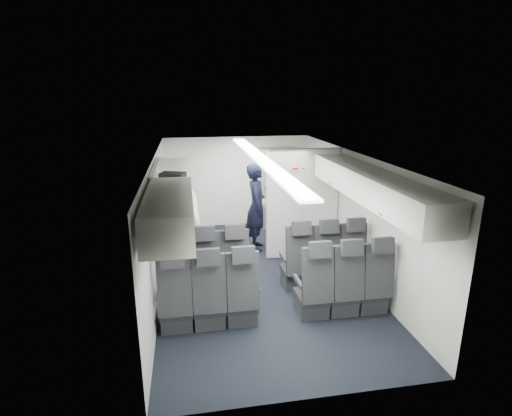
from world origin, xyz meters
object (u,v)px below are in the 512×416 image
object	(u,v)px
flight_attendant	(257,207)
carry_on_bag	(173,180)
boarding_door	(166,206)
seat_row_mid	(278,294)
seat_row_front	(266,268)
galley_unit	(278,188)

from	to	relation	value
flight_attendant	carry_on_bag	distance (m)	2.28
boarding_door	carry_on_bag	size ratio (longest dim) A/B	4.91
seat_row_mid	seat_row_front	bearing A→B (deg)	90.00
seat_row_front	galley_unit	xyz separation A→B (m)	(0.95, 3.25, 0.55)
boarding_door	carry_on_bag	xyz separation A→B (m)	(0.22, -1.57, 0.85)
seat_row_front	flight_attendant	distance (m)	1.94
seat_row_front	carry_on_bag	distance (m)	2.06
seat_row_front	seat_row_mid	world-z (taller)	same
boarding_door	carry_on_bag	distance (m)	1.80
seat_row_front	seat_row_mid	bearing A→B (deg)	-90.00
seat_row_mid	carry_on_bag	xyz separation A→B (m)	(-1.42, 1.41, 1.41)
seat_row_mid	flight_attendant	xyz separation A→B (m)	(0.18, 2.76, 0.50)
seat_row_front	flight_attendant	world-z (taller)	flight_attendant
seat_row_front	galley_unit	world-z (taller)	galley_unit
flight_attendant	galley_unit	bearing A→B (deg)	-19.31
seat_row_mid	flight_attendant	size ratio (longest dim) A/B	1.85
seat_row_mid	boarding_door	bearing A→B (deg)	118.77
seat_row_front	seat_row_mid	xyz separation A→B (m)	(0.00, -0.90, 0.00)
galley_unit	flight_attendant	xyz separation A→B (m)	(-0.77, -1.39, -0.05)
seat_row_front	seat_row_mid	size ratio (longest dim) A/B	1.00
seat_row_front	galley_unit	distance (m)	3.43
boarding_door	carry_on_bag	bearing A→B (deg)	-81.93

